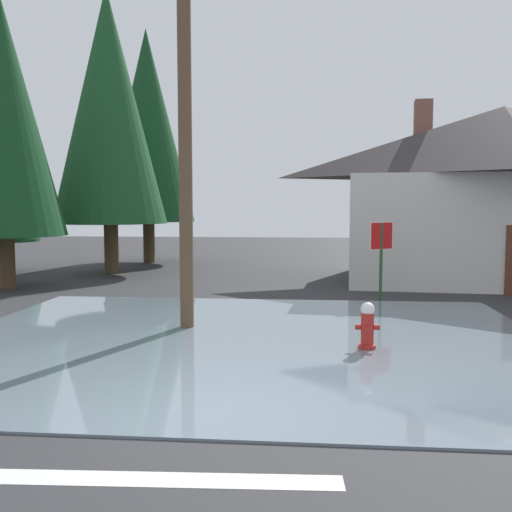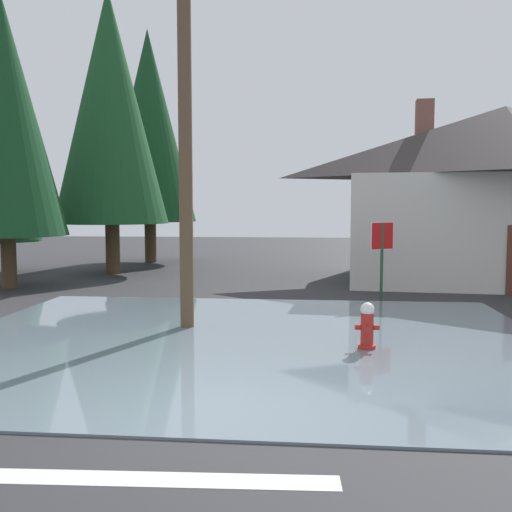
% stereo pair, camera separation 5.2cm
% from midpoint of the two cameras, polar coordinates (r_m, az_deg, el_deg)
% --- Properties ---
extents(ground_plane, '(80.00, 80.00, 0.10)m').
position_cam_midpoint_polar(ground_plane, '(7.13, -5.04, -16.28)').
color(ground_plane, '#2D2D30').
extents(flood_puddle, '(11.39, 9.31, 0.03)m').
position_cam_midpoint_polar(flood_puddle, '(10.91, -1.06, -8.36)').
color(flood_puddle, slate).
rests_on(flood_puddle, ground).
extents(lane_stop_bar, '(3.96, 0.49, 0.01)m').
position_cam_midpoint_polar(lane_stop_bar, '(5.83, -12.36, -20.85)').
color(lane_stop_bar, silver).
rests_on(lane_stop_bar, ground).
extents(fire_hydrant, '(0.43, 0.37, 0.85)m').
position_cam_midpoint_polar(fire_hydrant, '(10.31, 11.16, -6.95)').
color(fire_hydrant, '#AD231E').
rests_on(fire_hydrant, ground).
extents(utility_pole, '(1.60, 0.28, 7.58)m').
position_cam_midpoint_polar(utility_pole, '(11.90, -6.94, 11.84)').
color(utility_pole, brown).
rests_on(utility_pole, ground).
extents(stop_sign_far, '(0.65, 0.41, 2.12)m').
position_cam_midpoint_polar(stop_sign_far, '(15.61, 12.54, 1.10)').
color(stop_sign_far, '#1E4C28').
rests_on(stop_sign_far, ground).
extents(house, '(11.10, 7.14, 6.26)m').
position_cam_midpoint_polar(house, '(20.70, 23.44, 5.90)').
color(house, beige).
rests_on(house, ground).
extents(pine_tree_tall_left, '(4.12, 4.12, 10.30)m').
position_cam_midpoint_polar(pine_tree_tall_left, '(26.47, -10.59, 12.56)').
color(pine_tree_tall_left, '#4C3823').
rests_on(pine_tree_tall_left, ground).
extents(pine_tree_mid_left, '(2.64, 2.64, 6.61)m').
position_cam_midpoint_polar(pine_tree_mid_left, '(24.01, -23.80, 7.80)').
color(pine_tree_mid_left, '#4C3823').
rests_on(pine_tree_mid_left, ground).
extents(pine_tree_short_left, '(4.21, 4.21, 10.53)m').
position_cam_midpoint_polar(pine_tree_short_left, '(22.53, -14.31, 14.19)').
color(pine_tree_short_left, '#4C3823').
rests_on(pine_tree_short_left, ground).
extents(pine_tree_far_center, '(3.63, 3.63, 9.07)m').
position_cam_midpoint_polar(pine_tree_far_center, '(19.39, -23.81, 12.87)').
color(pine_tree_far_center, '#4C3823').
rests_on(pine_tree_far_center, ground).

